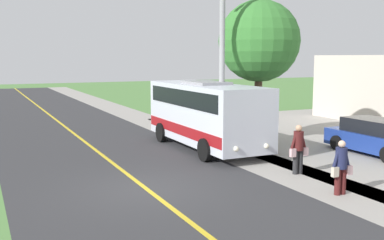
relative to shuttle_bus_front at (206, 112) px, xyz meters
name	(u,v)px	position (x,y,z in m)	size (l,w,h in m)	color
ground_plane	(146,189)	(4.49, 4.80, -1.62)	(120.00, 120.00, 0.00)	#548442
road_surface	(146,189)	(4.49, 4.80, -1.61)	(8.00, 100.00, 0.01)	#333335
sidewalk	(285,171)	(-0.71, 4.80, -1.61)	(2.40, 100.00, 0.01)	#9E9991
road_centre_line	(146,188)	(4.49, 4.80, -1.61)	(0.16, 100.00, 0.00)	gold
shuttle_bus_front	(206,112)	(0.00, 0.00, 0.00)	(2.62, 7.50, 2.94)	silver
pedestrian_with_bags	(341,166)	(-0.44, 7.79, -0.76)	(0.72, 0.34, 1.61)	#4C1919
pedestrian_waiting	(298,148)	(-0.84, 5.33, -0.70)	(0.72, 0.34, 1.70)	#262628
street_light_pole	(220,44)	(-0.39, 0.49, 2.91)	(1.97, 0.24, 8.23)	#9E9EA3
parked_car_near	(377,138)	(-5.84, 4.09, -0.93)	(2.04, 4.41, 1.45)	navy
tree_curbside	(259,41)	(-2.91, -0.32, 3.08)	(3.76, 3.76, 6.60)	brown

